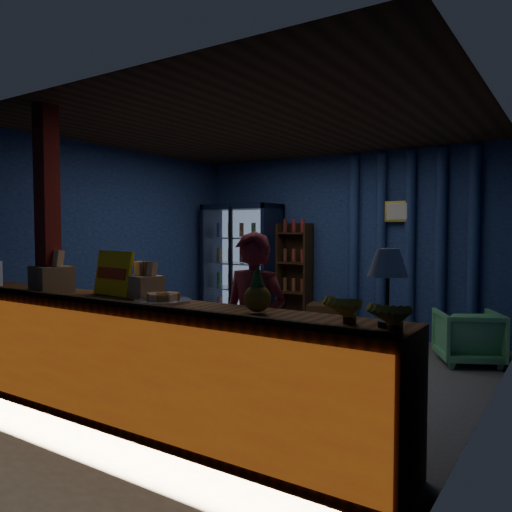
% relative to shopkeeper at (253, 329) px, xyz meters
% --- Properties ---
extents(ground, '(4.60, 4.60, 0.00)m').
position_rel_shopkeeper_xyz_m(ground, '(-0.84, 1.44, -0.74)').
color(ground, '#515154').
rests_on(ground, ground).
extents(room_walls, '(4.60, 4.60, 4.60)m').
position_rel_shopkeeper_xyz_m(room_walls, '(-0.84, 1.44, 0.83)').
color(room_walls, navy).
rests_on(room_walls, ground).
extents(counter, '(4.40, 0.57, 0.99)m').
position_rel_shopkeeper_xyz_m(counter, '(-0.84, -0.47, -0.27)').
color(counter, brown).
rests_on(counter, ground).
extents(support_post, '(0.16, 0.16, 2.60)m').
position_rel_shopkeeper_xyz_m(support_post, '(-1.89, -0.46, 0.56)').
color(support_post, maroon).
rests_on(support_post, ground).
extents(beverage_cooler, '(1.20, 0.62, 1.90)m').
position_rel_shopkeeper_xyz_m(beverage_cooler, '(-2.39, 3.36, 0.19)').
color(beverage_cooler, black).
rests_on(beverage_cooler, ground).
extents(bottle_shelf, '(0.50, 0.28, 1.60)m').
position_rel_shopkeeper_xyz_m(bottle_shelf, '(-1.54, 3.50, 0.05)').
color(bottle_shelf, '#3B2212').
rests_on(bottle_shelf, ground).
extents(curtain_folds, '(1.74, 0.14, 2.50)m').
position_rel_shopkeeper_xyz_m(curtain_folds, '(0.16, 3.58, 0.56)').
color(curtain_folds, navy).
rests_on(curtain_folds, room_walls).
extents(framed_picture, '(0.36, 0.04, 0.28)m').
position_rel_shopkeeper_xyz_m(framed_picture, '(0.01, 3.54, 1.01)').
color(framed_picture, gold).
rests_on(framed_picture, room_walls).
extents(shopkeeper, '(0.57, 0.41, 1.49)m').
position_rel_shopkeeper_xyz_m(shopkeeper, '(0.00, 0.00, 0.00)').
color(shopkeeper, maroon).
rests_on(shopkeeper, ground).
extents(green_chair, '(0.87, 0.88, 0.60)m').
position_rel_shopkeeper_xyz_m(green_chair, '(1.06, 2.77, -0.44)').
color(green_chair, '#5EBC76').
rests_on(green_chair, ground).
extents(side_table, '(0.66, 0.55, 0.63)m').
position_rel_shopkeeper_xyz_m(side_table, '(-0.64, 2.83, -0.48)').
color(side_table, '#3B2212').
rests_on(side_table, ground).
extents(yellow_sign, '(0.48, 0.15, 0.37)m').
position_rel_shopkeeper_xyz_m(yellow_sign, '(-1.19, -0.33, 0.39)').
color(yellow_sign, yellow).
rests_on(yellow_sign, counter).
extents(snack_box_left, '(0.41, 0.36, 0.37)m').
position_rel_shopkeeper_xyz_m(snack_box_left, '(-1.88, -0.44, 0.34)').
color(snack_box_left, tan).
rests_on(snack_box_left, counter).
extents(snack_box_centre, '(0.32, 0.29, 0.29)m').
position_rel_shopkeeper_xyz_m(snack_box_centre, '(-0.88, -0.28, 0.31)').
color(snack_box_centre, tan).
rests_on(snack_box_centre, counter).
extents(pastry_tray, '(0.43, 0.43, 0.07)m').
position_rel_shopkeeper_xyz_m(pastry_tray, '(-0.56, -0.41, 0.23)').
color(pastry_tray, silver).
rests_on(pastry_tray, counter).
extents(banana_bunches, '(0.57, 0.32, 0.19)m').
position_rel_shopkeeper_xyz_m(banana_bunches, '(1.12, -0.53, 0.30)').
color(banana_bunches, gold).
rests_on(banana_bunches, counter).
extents(table_lamp, '(0.23, 0.23, 0.45)m').
position_rel_shopkeeper_xyz_m(table_lamp, '(1.18, -0.42, 0.56)').
color(table_lamp, black).
rests_on(table_lamp, counter).
extents(pineapple, '(0.18, 0.18, 0.31)m').
position_rel_shopkeeper_xyz_m(pineapple, '(0.32, -0.43, 0.34)').
color(pineapple, olive).
rests_on(pineapple, counter).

